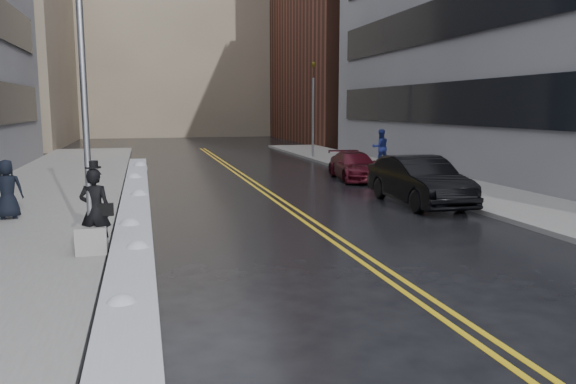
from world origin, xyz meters
TOP-DOWN VIEW (x-y plane):
  - ground at (0.00, 0.00)m, footprint 160.00×160.00m
  - sidewalk_west at (-5.75, 10.00)m, footprint 5.50×50.00m
  - sidewalk_east at (10.00, 10.00)m, footprint 4.00×50.00m
  - lane_line_left at (2.35, 10.00)m, footprint 0.12×50.00m
  - lane_line_right at (2.65, 10.00)m, footprint 0.12×50.00m
  - snow_ridge at (-2.45, 8.00)m, footprint 0.90×30.00m
  - building_far at (2.00, 60.00)m, footprint 36.00×16.00m
  - lamppost at (-3.30, 2.00)m, footprint 0.65×0.65m
  - fire_hydrant at (9.00, 10.00)m, footprint 0.26×0.26m
  - traffic_signal at (8.50, 24.00)m, footprint 0.16×0.20m
  - pedestrian_fedora at (-3.20, 2.02)m, footprint 0.78×0.62m
  - pedestrian_c at (-5.93, 6.60)m, footprint 0.92×0.69m
  - pedestrian_east at (10.47, 17.79)m, footprint 0.98×0.78m
  - car_black at (6.94, 6.52)m, footprint 1.80×5.05m
  - car_maroon at (7.27, 13.41)m, footprint 2.16×4.48m

SIDE VIEW (x-z plane):
  - ground at x=0.00m, z-range 0.00..0.00m
  - lane_line_left at x=2.35m, z-range 0.00..0.01m
  - lane_line_right at x=2.65m, z-range 0.00..0.01m
  - sidewalk_west at x=-5.75m, z-range 0.00..0.15m
  - sidewalk_east at x=10.00m, z-range 0.00..0.15m
  - snow_ridge at x=-2.45m, z-range 0.00..0.34m
  - fire_hydrant at x=9.00m, z-range 0.18..0.91m
  - car_maroon at x=7.27m, z-range 0.00..1.26m
  - car_black at x=6.94m, z-range 0.00..1.66m
  - pedestrian_c at x=-5.93m, z-range 0.15..1.85m
  - pedestrian_fedora at x=-3.20m, z-range 0.15..2.01m
  - pedestrian_east at x=10.47m, z-range 0.15..2.12m
  - lamppost at x=-3.30m, z-range -1.28..6.35m
  - traffic_signal at x=8.50m, z-range 0.40..6.40m
  - building_far at x=2.00m, z-range 0.00..22.00m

